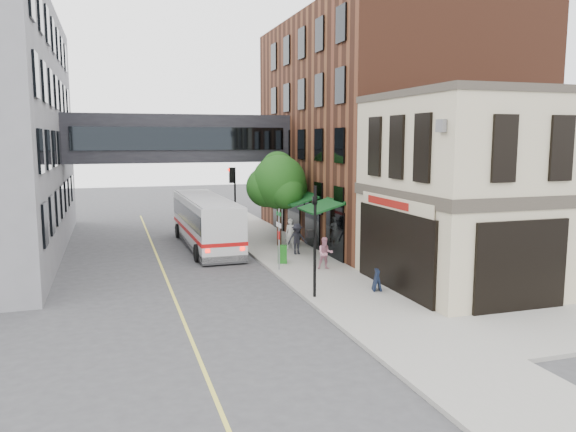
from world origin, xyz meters
TOP-DOWN VIEW (x-y plane):
  - ground at (0.00, 0.00)m, footprint 120.00×120.00m
  - sidewalk_main at (2.00, 14.00)m, footprint 4.00×60.00m
  - corner_building at (8.97, 2.00)m, footprint 10.19×8.12m
  - brick_building at (9.98, 15.00)m, footprint 13.76×18.00m
  - skyway_bridge at (-3.00, 18.00)m, footprint 14.00×3.18m
  - traffic_signal_near at (0.37, 2.00)m, footprint 0.44×0.22m
  - traffic_signal_far at (0.26, 17.00)m, footprint 0.53×0.28m
  - street_sign_pole at (0.39, 7.00)m, footprint 0.08×0.75m
  - street_tree at (2.19, 13.22)m, footprint 3.80×3.20m
  - lane_marking at (-5.00, 10.00)m, footprint 0.12×40.00m
  - bus at (-1.93, 14.61)m, footprint 2.81×11.03m
  - pedestrian_a at (2.55, 11.84)m, footprint 0.73×0.58m
  - pedestrian_b at (2.57, 6.39)m, footprint 0.87×0.74m
  - pedestrian_c at (2.40, 10.21)m, footprint 1.11×0.65m
  - newspaper_box at (0.97, 8.31)m, footprint 0.56×0.53m
  - sandwich_board at (3.23, 2.09)m, footprint 0.46×0.58m

SIDE VIEW (x-z plane):
  - ground at x=0.00m, z-range 0.00..0.00m
  - lane_marking at x=-5.00m, z-range 0.00..0.01m
  - sidewalk_main at x=2.00m, z-range 0.00..0.15m
  - sandwich_board at x=3.23m, z-range 0.15..1.05m
  - newspaper_box at x=0.97m, z-range 0.15..1.06m
  - pedestrian_b at x=2.57m, z-range 0.15..1.73m
  - pedestrian_c at x=2.40m, z-range 0.15..1.86m
  - pedestrian_a at x=2.55m, z-range 0.15..1.90m
  - bus at x=-1.93m, z-range 0.18..3.14m
  - street_sign_pole at x=0.39m, z-range 0.43..3.43m
  - traffic_signal_near at x=0.37m, z-range 0.68..5.28m
  - traffic_signal_far at x=0.26m, z-range 1.09..5.59m
  - street_tree at x=2.19m, z-range 1.11..6.71m
  - corner_building at x=8.97m, z-range -0.01..8.44m
  - skyway_bridge at x=-3.00m, z-range 5.00..8.00m
  - brick_building at x=9.98m, z-range -0.01..13.99m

